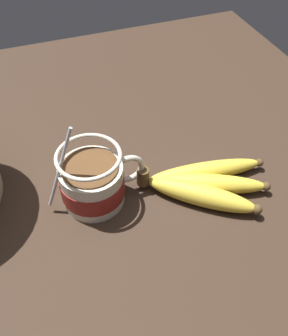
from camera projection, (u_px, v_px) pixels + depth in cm
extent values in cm
cube|color=#332319|center=(110.00, 193.00, 61.90)|extent=(103.08, 103.08, 3.27)
cylinder|color=beige|center=(92.00, 184.00, 56.43)|extent=(9.54, 9.54, 7.02)
cylinder|color=maroon|center=(93.00, 185.00, 56.59)|extent=(9.74, 9.74, 3.28)
torus|color=beige|center=(128.00, 169.00, 56.92)|extent=(5.41, 0.90, 5.41)
cylinder|color=brown|center=(90.00, 167.00, 53.82)|extent=(8.34, 8.34, 0.40)
torus|color=beige|center=(88.00, 156.00, 52.18)|extent=(9.54, 9.54, 0.60)
cylinder|color=#B2B2B7|center=(60.00, 169.00, 51.98)|extent=(5.58, 0.50, 13.71)
ellipsoid|color=#B2B2B7|center=(83.00, 195.00, 57.48)|extent=(3.00, 2.00, 0.80)
cylinder|color=#4C381E|center=(143.00, 177.00, 58.75)|extent=(2.00, 2.00, 3.00)
ellipsoid|color=gold|center=(201.00, 195.00, 57.22)|extent=(15.28, 13.34, 3.47)
sphere|color=#4C381E|center=(257.00, 209.00, 55.33)|extent=(1.56, 1.56, 1.56)
ellipsoid|color=gold|center=(207.00, 184.00, 59.02)|extent=(18.09, 10.27, 3.17)
sphere|color=#4C381E|center=(266.00, 186.00, 58.63)|extent=(1.42, 1.42, 1.42)
ellipsoid|color=gold|center=(205.00, 171.00, 60.99)|extent=(19.06, 5.69, 3.05)
sphere|color=#4C381E|center=(259.00, 163.00, 62.33)|extent=(1.37, 1.37, 1.37)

